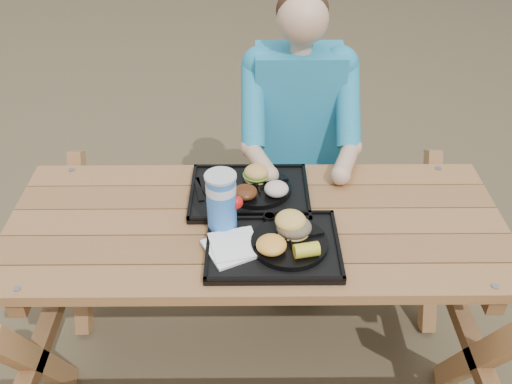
{
  "coord_description": "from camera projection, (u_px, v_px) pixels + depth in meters",
  "views": [
    {
      "loc": [
        -0.01,
        -1.61,
        2.04
      ],
      "look_at": [
        0.0,
        0.0,
        0.88
      ],
      "focal_mm": 40.0,
      "sensor_mm": 36.0,
      "label": 1
    }
  ],
  "objects": [
    {
      "name": "plate_near",
      "position": [
        289.0,
        243.0,
        1.92
      ],
      "size": [
        0.26,
        0.26,
        0.02
      ],
      "primitive_type": "cylinder",
      "color": "black",
      "rests_on": "tray_near"
    },
    {
      "name": "cutlery_far",
      "position": [
        205.0,
        188.0,
        2.19
      ],
      "size": [
        0.08,
        0.15,
        0.01
      ],
      "primitive_type": "cube",
      "rotation": [
        0.0,
        0.0,
        0.38
      ],
      "color": "black",
      "rests_on": "tray_far"
    },
    {
      "name": "corn_cob",
      "position": [
        306.0,
        250.0,
        1.84
      ],
      "size": [
        0.1,
        0.1,
        0.05
      ],
      "primitive_type": null,
      "rotation": [
        0.0,
        0.0,
        0.21
      ],
      "color": "yellow",
      "rests_on": "plate_near"
    },
    {
      "name": "tray_far",
      "position": [
        249.0,
        193.0,
        2.18
      ],
      "size": [
        0.45,
        0.35,
        0.02
      ],
      "primitive_type": "cube",
      "color": "black",
      "rests_on": "picnic_table"
    },
    {
      "name": "baked_beans",
      "position": [
        245.0,
        192.0,
        2.1
      ],
      "size": [
        0.09,
        0.09,
        0.04
      ],
      "primitive_type": "ellipsoid",
      "color": "#532710",
      "rests_on": "plate_far"
    },
    {
      "name": "potato_salad",
      "position": [
        276.0,
        189.0,
        2.11
      ],
      "size": [
        0.09,
        0.09,
        0.05
      ],
      "primitive_type": "ellipsoid",
      "color": "beige",
      "rests_on": "plate_far"
    },
    {
      "name": "tray_near",
      "position": [
        273.0,
        247.0,
        1.93
      ],
      "size": [
        0.45,
        0.35,
        0.02
      ],
      "primitive_type": "cube",
      "color": "black",
      "rests_on": "picnic_table"
    },
    {
      "name": "mac_cheese",
      "position": [
        271.0,
        245.0,
        1.85
      ],
      "size": [
        0.1,
        0.1,
        0.05
      ],
      "primitive_type": "ellipsoid",
      "color": "#FFB543",
      "rests_on": "plate_near"
    },
    {
      "name": "ground",
      "position": [
        256.0,
        354.0,
        2.5
      ],
      "size": [
        60.0,
        60.0,
        0.0
      ],
      "primitive_type": "plane",
      "color": "#999999",
      "rests_on": "ground"
    },
    {
      "name": "napkin_stack",
      "position": [
        231.0,
        247.0,
        1.9
      ],
      "size": [
        0.21,
        0.21,
        0.02
      ],
      "primitive_type": "cube",
      "rotation": [
        0.0,
        0.0,
        0.46
      ],
      "color": "white",
      "rests_on": "tray_near"
    },
    {
      "name": "plate_far",
      "position": [
        257.0,
        188.0,
        2.18
      ],
      "size": [
        0.26,
        0.26,
        0.02
      ],
      "primitive_type": "cylinder",
      "color": "black",
      "rests_on": "tray_far"
    },
    {
      "name": "soda_cup",
      "position": [
        221.0,
        203.0,
        1.94
      ],
      "size": [
        0.1,
        0.1,
        0.21
      ],
      "primitive_type": "cylinder",
      "color": "blue",
      "rests_on": "tray_near"
    },
    {
      "name": "condiment_mustard",
      "position": [
        292.0,
        218.0,
        2.02
      ],
      "size": [
        0.05,
        0.05,
        0.03
      ],
      "primitive_type": "cylinder",
      "color": "yellow",
      "rests_on": "tray_near"
    },
    {
      "name": "diner",
      "position": [
        296.0,
        152.0,
        2.65
      ],
      "size": [
        0.48,
        0.84,
        1.28
      ],
      "primitive_type": null,
      "color": "#1B9DC3",
      "rests_on": "ground"
    },
    {
      "name": "burger",
      "position": [
        256.0,
        170.0,
        2.18
      ],
      "size": [
        0.1,
        0.1,
        0.09
      ],
      "primitive_type": null,
      "color": "gold",
      "rests_on": "plate_far"
    },
    {
      "name": "picnic_table",
      "position": [
        256.0,
        294.0,
        2.28
      ],
      "size": [
        1.8,
        1.49,
        0.75
      ],
      "primitive_type": null,
      "color": "#999999",
      "rests_on": "ground"
    },
    {
      "name": "condiment_bbq",
      "position": [
        270.0,
        218.0,
        2.02
      ],
      "size": [
        0.04,
        0.04,
        0.03
      ],
      "primitive_type": "cylinder",
      "color": "black",
      "rests_on": "tray_near"
    },
    {
      "name": "sandwich",
      "position": [
        294.0,
        219.0,
        1.91
      ],
      "size": [
        0.11,
        0.11,
        0.12
      ],
      "primitive_type": null,
      "color": "#ECBC53",
      "rests_on": "plate_near"
    }
  ]
}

